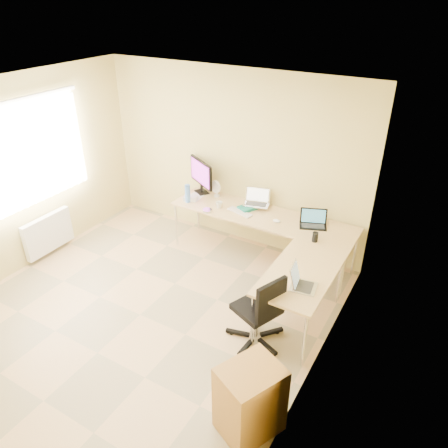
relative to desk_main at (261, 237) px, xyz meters
The scene contains 25 objects.
floor 2.02m from the desk_main, 111.40° to the right, with size 4.50×4.50×0.00m, color tan.
ceiling 2.99m from the desk_main, 111.40° to the right, with size 4.50×4.50×0.00m, color white.
wall_back 1.25m from the desk_main, 151.11° to the left, with size 4.50×4.50×0.00m, color #CEC078.
wall_left 3.50m from the desk_main, 146.78° to the right, with size 4.50×4.50×0.00m, color #CEC078.
wall_right 2.49m from the desk_main, 53.38° to the right, with size 4.50×4.50×0.00m, color #CEC078.
desk_main is the anchor object (origin of this frame).
desk_return 1.40m from the desk_main, 45.73° to the right, with size 0.70×1.30×0.73m, color tan.
monitor 1.31m from the desk_main, behind, with size 0.62×0.20×0.53m, color black.
book_stack 0.47m from the desk_main, 166.80° to the left, with size 0.19×0.26×0.04m, color #106251.
laptop_center 0.58m from the desk_main, 136.03° to the left, with size 0.36×0.27×0.23m, color silver.
laptop_black 0.87m from the desk_main, ahead, with size 0.35×0.26×0.22m, color black.
keyboard 0.49m from the desk_main, 162.77° to the right, with size 0.39×0.11×0.02m, color beige.
mouse 0.47m from the desk_main, 18.12° to the right, with size 0.11×0.07×0.04m, color white.
mug 0.76m from the desk_main, behind, with size 0.10×0.10×0.09m, color silver.
cd_stack 0.86m from the desk_main, 157.35° to the right, with size 0.13×0.13×0.03m, color silver.
water_bottle 1.25m from the desk_main, behind, with size 0.08×0.08×0.27m, color #4A7FDB.
papers 1.18m from the desk_main, behind, with size 0.20×0.29×0.01m, color silver.
white_box 1.20m from the desk_main, behind, with size 0.19×0.14×0.07m, color silver.
desk_fan 1.00m from the desk_main, 166.85° to the left, with size 0.19×0.19×0.24m, color white.
black_cup 1.02m from the desk_main, 18.78° to the right, with size 0.07×0.07×0.12m, color black.
laptop_return 1.73m from the desk_main, 48.82° to the right, with size 0.25×0.32×0.21m, color silver.
office_chair 1.65m from the desk_main, 65.76° to the right, with size 0.56×0.56×0.93m, color black.
cabinet 2.76m from the desk_main, 65.97° to the right, with size 0.42×0.52×0.73m, color #96542B.
radiator 3.11m from the desk_main, 152.24° to the right, with size 0.09×0.80×0.55m, color white.
window 3.35m from the desk_main, 152.41° to the right, with size 0.10×1.80×1.40m, color white.
Camera 1 is at (2.91, -2.94, 3.53)m, focal length 34.21 mm.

